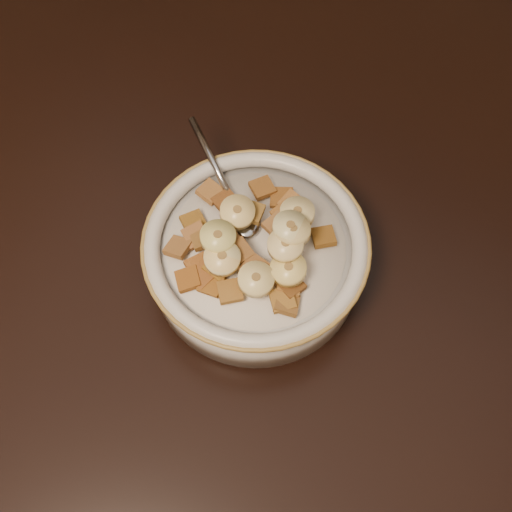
% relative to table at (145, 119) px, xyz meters
% --- Properties ---
extents(floor, '(4.00, 4.50, 0.10)m').
position_rel_table_xyz_m(floor, '(0.00, 0.00, -0.78)').
color(floor, '#422816').
rests_on(floor, ground).
extents(table, '(1.42, 0.94, 0.04)m').
position_rel_table_xyz_m(table, '(0.00, 0.00, 0.00)').
color(table, black).
rests_on(table, floor).
extents(cereal_bowl, '(0.20, 0.20, 0.05)m').
position_rel_table_xyz_m(cereal_bowl, '(0.20, -0.13, 0.04)').
color(cereal_bowl, beige).
rests_on(cereal_bowl, table).
extents(milk, '(0.16, 0.16, 0.00)m').
position_rel_table_xyz_m(milk, '(0.20, -0.13, 0.07)').
color(milk, silver).
rests_on(milk, cereal_bowl).
extents(spoon, '(0.06, 0.06, 0.01)m').
position_rel_table_xyz_m(spoon, '(0.17, -0.11, 0.07)').
color(spoon, '#9599A3').
rests_on(spoon, cereal_bowl).
extents(cereal_square_0, '(0.03, 0.03, 0.01)m').
position_rel_table_xyz_m(cereal_square_0, '(0.25, -0.10, 0.07)').
color(cereal_square_0, brown).
rests_on(cereal_square_0, milk).
extents(cereal_square_1, '(0.03, 0.03, 0.01)m').
position_rel_table_xyz_m(cereal_square_1, '(0.24, -0.16, 0.08)').
color(cereal_square_1, brown).
rests_on(cereal_square_1, milk).
extents(cereal_square_2, '(0.03, 0.03, 0.01)m').
position_rel_table_xyz_m(cereal_square_2, '(0.18, -0.08, 0.08)').
color(cereal_square_2, brown).
rests_on(cereal_square_2, milk).
extents(cereal_square_3, '(0.02, 0.02, 0.01)m').
position_rel_table_xyz_m(cereal_square_3, '(0.14, -0.17, 0.08)').
color(cereal_square_3, '#995D2F').
rests_on(cereal_square_3, milk).
extents(cereal_square_4, '(0.03, 0.03, 0.01)m').
position_rel_table_xyz_m(cereal_square_4, '(0.15, -0.15, 0.08)').
color(cereal_square_4, brown).
rests_on(cereal_square_4, milk).
extents(cereal_square_5, '(0.02, 0.02, 0.01)m').
position_rel_table_xyz_m(cereal_square_5, '(0.14, -0.10, 0.07)').
color(cereal_square_5, brown).
rests_on(cereal_square_5, milk).
extents(cereal_square_6, '(0.03, 0.03, 0.01)m').
position_rel_table_xyz_m(cereal_square_6, '(0.18, -0.15, 0.09)').
color(cereal_square_6, brown).
rests_on(cereal_square_6, milk).
extents(cereal_square_7, '(0.02, 0.02, 0.01)m').
position_rel_table_xyz_m(cereal_square_7, '(0.18, -0.17, 0.08)').
color(cereal_square_7, '#9D6D1F').
rests_on(cereal_square_7, milk).
extents(cereal_square_8, '(0.03, 0.03, 0.01)m').
position_rel_table_xyz_m(cereal_square_8, '(0.17, -0.18, 0.08)').
color(cereal_square_8, brown).
rests_on(cereal_square_8, milk).
extents(cereal_square_9, '(0.03, 0.03, 0.01)m').
position_rel_table_xyz_m(cereal_square_9, '(0.21, -0.12, 0.09)').
color(cereal_square_9, brown).
rests_on(cereal_square_9, milk).
extents(cereal_square_10, '(0.02, 0.02, 0.01)m').
position_rel_table_xyz_m(cereal_square_10, '(0.18, -0.19, 0.07)').
color(cereal_square_10, brown).
rests_on(cereal_square_10, milk).
extents(cereal_square_11, '(0.03, 0.03, 0.01)m').
position_rel_table_xyz_m(cereal_square_11, '(0.21, -0.10, 0.08)').
color(cereal_square_11, brown).
rests_on(cereal_square_11, milk).
extents(cereal_square_12, '(0.03, 0.03, 0.01)m').
position_rel_table_xyz_m(cereal_square_12, '(0.20, -0.08, 0.07)').
color(cereal_square_12, brown).
rests_on(cereal_square_12, milk).
extents(cereal_square_13, '(0.03, 0.03, 0.01)m').
position_rel_table_xyz_m(cereal_square_13, '(0.19, -0.16, 0.09)').
color(cereal_square_13, brown).
rests_on(cereal_square_13, milk).
extents(cereal_square_14, '(0.03, 0.03, 0.01)m').
position_rel_table_xyz_m(cereal_square_14, '(0.16, -0.11, 0.08)').
color(cereal_square_14, brown).
rests_on(cereal_square_14, milk).
extents(cereal_square_15, '(0.03, 0.03, 0.01)m').
position_rel_table_xyz_m(cereal_square_15, '(0.14, -0.14, 0.07)').
color(cereal_square_15, '#946318').
rests_on(cereal_square_15, milk).
extents(cereal_square_16, '(0.03, 0.03, 0.01)m').
position_rel_table_xyz_m(cereal_square_16, '(0.17, -0.14, 0.08)').
color(cereal_square_16, brown).
rests_on(cereal_square_16, milk).
extents(cereal_square_17, '(0.03, 0.03, 0.01)m').
position_rel_table_xyz_m(cereal_square_17, '(0.15, -0.15, 0.08)').
color(cereal_square_17, brown).
rests_on(cereal_square_17, milk).
extents(cereal_square_18, '(0.03, 0.03, 0.01)m').
position_rel_table_xyz_m(cereal_square_18, '(0.16, -0.18, 0.07)').
color(cereal_square_18, '#995C25').
rests_on(cereal_square_18, milk).
extents(cereal_square_19, '(0.03, 0.03, 0.01)m').
position_rel_table_xyz_m(cereal_square_19, '(0.16, -0.19, 0.07)').
color(cereal_square_19, brown).
rests_on(cereal_square_19, milk).
extents(cereal_square_20, '(0.02, 0.02, 0.01)m').
position_rel_table_xyz_m(cereal_square_20, '(0.21, -0.16, 0.09)').
color(cereal_square_20, brown).
rests_on(cereal_square_20, milk).
extents(cereal_square_21, '(0.03, 0.03, 0.01)m').
position_rel_table_xyz_m(cereal_square_21, '(0.24, -0.18, 0.08)').
color(cereal_square_21, brown).
rests_on(cereal_square_21, milk).
extents(cereal_square_22, '(0.02, 0.02, 0.01)m').
position_rel_table_xyz_m(cereal_square_22, '(0.18, -0.11, 0.09)').
color(cereal_square_22, brown).
rests_on(cereal_square_22, milk).
extents(cereal_square_23, '(0.03, 0.02, 0.01)m').
position_rel_table_xyz_m(cereal_square_23, '(0.21, -0.08, 0.08)').
color(cereal_square_23, '#9C6534').
rests_on(cereal_square_23, milk).
extents(cereal_square_24, '(0.03, 0.03, 0.01)m').
position_rel_table_xyz_m(cereal_square_24, '(0.20, -0.19, 0.08)').
color(cereal_square_24, brown).
rests_on(cereal_square_24, milk).
extents(cereal_square_25, '(0.02, 0.02, 0.01)m').
position_rel_table_xyz_m(cereal_square_25, '(0.24, -0.16, 0.08)').
color(cereal_square_25, olive).
rests_on(cereal_square_25, milk).
extents(cereal_square_26, '(0.02, 0.02, 0.01)m').
position_rel_table_xyz_m(cereal_square_26, '(0.25, -0.18, 0.07)').
color(cereal_square_26, brown).
rests_on(cereal_square_26, milk).
extents(banana_slice_0, '(0.04, 0.04, 0.01)m').
position_rel_table_xyz_m(banana_slice_0, '(0.18, -0.12, 0.09)').
color(banana_slice_0, '#E1C17A').
rests_on(banana_slice_0, milk).
extents(banana_slice_1, '(0.04, 0.04, 0.01)m').
position_rel_table_xyz_m(banana_slice_1, '(0.18, -0.17, 0.09)').
color(banana_slice_1, beige).
rests_on(banana_slice_1, milk).
extents(banana_slice_2, '(0.04, 0.04, 0.01)m').
position_rel_table_xyz_m(banana_slice_2, '(0.23, -0.12, 0.10)').
color(banana_slice_2, '#D8BC6C').
rests_on(banana_slice_2, milk).
extents(banana_slice_3, '(0.04, 0.04, 0.01)m').
position_rel_table_xyz_m(banana_slice_3, '(0.22, -0.17, 0.09)').
color(banana_slice_3, '#F4E696').
rests_on(banana_slice_3, milk).
extents(banana_slice_4, '(0.04, 0.04, 0.01)m').
position_rel_table_xyz_m(banana_slice_4, '(0.18, -0.17, 0.09)').
color(banana_slice_4, '#FCDE93').
rests_on(banana_slice_4, milk).
extents(banana_slice_5, '(0.04, 0.04, 0.01)m').
position_rel_table_xyz_m(banana_slice_5, '(0.22, -0.12, 0.10)').
color(banana_slice_5, '#CDC388').
rests_on(banana_slice_5, milk).
extents(banana_slice_6, '(0.04, 0.03, 0.01)m').
position_rel_table_xyz_m(banana_slice_6, '(0.24, -0.15, 0.09)').
color(banana_slice_6, '#F2E37B').
rests_on(banana_slice_6, milk).
extents(banana_slice_7, '(0.04, 0.04, 0.01)m').
position_rel_table_xyz_m(banana_slice_7, '(0.23, -0.14, 0.10)').
color(banana_slice_7, '#E9D27E').
rests_on(banana_slice_7, milk).
extents(banana_slice_8, '(0.03, 0.03, 0.01)m').
position_rel_table_xyz_m(banana_slice_8, '(0.17, -0.15, 0.10)').
color(banana_slice_8, '#D9CE79').
rests_on(banana_slice_8, milk).
extents(banana_slice_9, '(0.03, 0.03, 0.01)m').
position_rel_table_xyz_m(banana_slice_9, '(0.22, -0.10, 0.09)').
color(banana_slice_9, tan).
rests_on(banana_slice_9, milk).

